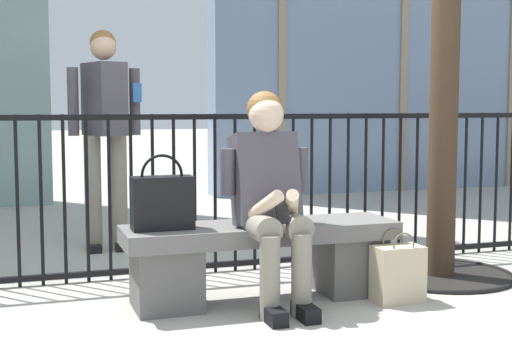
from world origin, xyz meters
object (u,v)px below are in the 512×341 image
(seated_person_with_phone, at_px, (270,192))
(bystander_at_railing, at_px, (105,122))
(shopping_bag, at_px, (398,273))
(stone_bench, at_px, (261,254))
(handbag_on_bench, at_px, (162,201))

(seated_person_with_phone, height_order, bystander_at_railing, bystander_at_railing)
(seated_person_with_phone, relative_size, bystander_at_railing, 0.71)
(seated_person_with_phone, bearing_deg, shopping_bag, -12.67)
(stone_bench, height_order, bystander_at_railing, bystander_at_railing)
(handbag_on_bench, distance_m, bystander_at_railing, 1.83)
(handbag_on_bench, bearing_deg, shopping_bag, -12.11)
(handbag_on_bench, bearing_deg, bystander_at_railing, 93.22)
(handbag_on_bench, xyz_separation_m, shopping_bag, (1.31, -0.28, -0.44))
(stone_bench, bearing_deg, seated_person_with_phone, -86.86)
(shopping_bag, bearing_deg, stone_bench, 158.25)
(handbag_on_bench, relative_size, bystander_at_railing, 0.24)
(shopping_bag, bearing_deg, seated_person_with_phone, 167.33)
(stone_bench, xyz_separation_m, shopping_bag, (0.73, -0.29, -0.10))
(stone_bench, relative_size, seated_person_with_phone, 1.32)
(handbag_on_bench, bearing_deg, seated_person_with_phone, -11.43)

